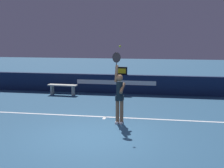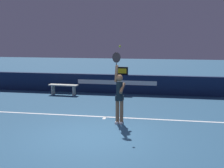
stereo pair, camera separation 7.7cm
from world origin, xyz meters
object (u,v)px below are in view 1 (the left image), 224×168
Objects in this scene: tennis_ball at (120,46)px; courtside_bench_near at (63,87)px; tennis_player at (119,94)px; speed_display at (121,71)px.

tennis_ball reaches higher than courtside_bench_near.
tennis_ball reaches higher than tennis_player.
speed_display is at bearing 97.53° from tennis_player.
courtside_bench_near is (-3.50, 4.43, -0.60)m from tennis_player.
tennis_player is at bearing -51.65° from courtside_bench_near.
tennis_ball is at bearing -82.30° from speed_display.
courtside_bench_near is at bearing 126.95° from tennis_ball.
tennis_player is at bearing -82.47° from speed_display.
tennis_ball is (0.06, -0.31, 1.59)m from tennis_player.
tennis_ball reaches higher than speed_display.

